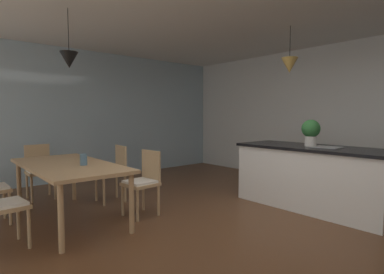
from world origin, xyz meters
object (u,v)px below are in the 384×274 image
Objects in this scene: chair_window_end at (40,169)px; chair_far_left at (113,171)px; kitchen_island at (313,176)px; dining_table at (68,169)px; vase_on_dining_table at (84,160)px; potted_plant_on_island at (311,131)px; chair_far_right at (143,180)px.

chair_window_end is 1.25m from chair_far_left.
kitchen_island reaches higher than chair_far_left.
chair_window_end and chair_far_left have the same top height.
kitchen_island is at bearing 58.48° from dining_table.
chair_window_end is at bearing -176.25° from vase_on_dining_table.
chair_far_right is at bearing -121.89° from potted_plant_on_island.
vase_on_dining_table is at bearing -117.95° from potted_plant_on_island.
chair_window_end is at bearing -137.81° from chair_far_left.
chair_far_left is at bearing 118.01° from dining_table.
potted_plant_on_island is at bearing 62.05° from vase_on_dining_table.
chair_far_right is 2.00m from chair_window_end.
kitchen_island reaches higher than chair_far_right.
potted_plant_on_island is (3.09, 2.89, 0.65)m from chair_window_end.
kitchen_island is 15.42× the size of vase_on_dining_table.
chair_far_left is at bearing -136.59° from potted_plant_on_island.
potted_plant_on_island is 2.75× the size of vase_on_dining_table.
chair_far_right is at bearing -0.00° from chair_far_left.
dining_table is 0.97m from chair_far_left.
chair_far_right is at bearing 24.76° from chair_window_end.
kitchen_island is at bearing 61.25° from vase_on_dining_table.
dining_table is at bearing -156.46° from vase_on_dining_table.
potted_plant_on_island is at bearing 58.11° from chair_far_right.
vase_on_dining_table is at bearing -46.62° from chair_far_left.
chair_far_left is 6.18× the size of vase_on_dining_table.
vase_on_dining_table is (-0.20, -0.73, 0.33)m from chair_far_right.
chair_far_left is at bearing -137.25° from kitchen_island.
chair_far_right is 6.18× the size of vase_on_dining_table.
chair_far_right is 0.40× the size of kitchen_island.
dining_table is at bearing -120.79° from potted_plant_on_island.
dining_table is 14.20× the size of vase_on_dining_table.
chair_far_left is (0.92, 0.84, 0.00)m from chair_window_end.
chair_far_left is (-0.89, 0.00, 0.00)m from chair_far_right.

